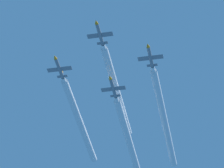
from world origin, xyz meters
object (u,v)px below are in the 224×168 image
Objects in this scene: jet_lead at (100,33)px; jet_right_wingman at (59,67)px; jet_left_wingman at (150,56)px; jet_slot at (113,87)px.

jet_lead is 17.68m from jet_right_wingman.
jet_lead is 1.00× the size of jet_right_wingman.
jet_left_wingman is at bearing 179.46° from jet_right_wingman.
jet_right_wingman is at bearing -0.54° from jet_left_wingman.
jet_left_wingman is 15.97m from jet_slot.
jet_right_wingman is (14.33, -10.04, -2.49)m from jet_lead.
jet_left_wingman reaches higher than jet_slot.
jet_lead is 1.00× the size of jet_left_wingman.
jet_slot is (-0.45, -18.90, -5.27)m from jet_lead.
jet_slot is at bearing -91.36° from jet_lead.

